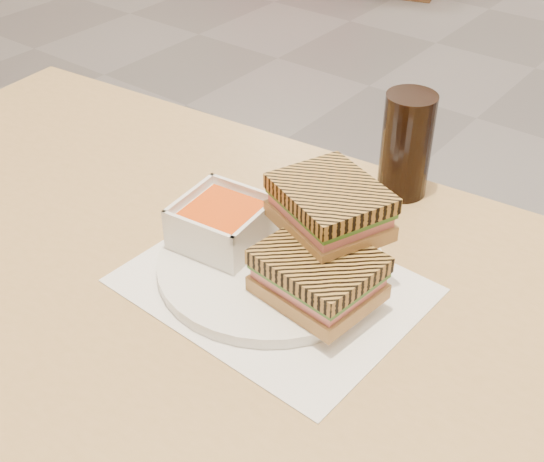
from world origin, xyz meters
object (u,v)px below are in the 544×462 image
Objects in this scene: soup_bowl at (223,224)px; panini_lower at (318,274)px; cola_glass at (406,145)px; main_table at (186,324)px; plate at (271,264)px.

soup_bowl is 0.16m from panini_lower.
cola_glass is (0.11, 0.27, 0.03)m from soup_bowl.
cola_glass reaches higher than main_table.
soup_bowl is 0.29m from cola_glass.
cola_glass is (0.04, 0.26, 0.07)m from plate.
cola_glass is at bearing 81.66° from plate.
main_table is 4.44× the size of plate.
panini_lower is (0.16, -0.01, 0.00)m from soup_bowl.
main_table is at bearing -114.51° from cola_glass.
cola_glass is at bearing 67.43° from soup_bowl.
panini_lower is (0.19, 0.04, 0.16)m from main_table.
soup_bowl is 0.82× the size of panini_lower.
plate is at bearing -98.34° from cola_glass.
soup_bowl is at bearing 55.94° from main_table.
soup_bowl reaches higher than plate.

